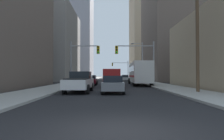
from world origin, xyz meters
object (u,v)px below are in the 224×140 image
Objects in this scene: sedan_maroon at (91,80)px; sedan_silver at (125,78)px; pickup_truck_white at (79,82)px; sedan_grey at (113,84)px; city_bus at (139,72)px; traffic_signal_far_right at (121,67)px; traffic_signal_near_right at (137,56)px; sedan_navy at (85,81)px; cargo_van_red at (112,77)px; traffic_signal_near_left at (83,56)px.

sedan_maroon is 20.49m from sedan_silver.
sedan_silver is at bearing 78.48° from pickup_truck_white.
city_bus is at bearing 72.68° from sedan_grey.
traffic_signal_far_right reaches higher than sedan_silver.
city_bus is at bearing 77.43° from traffic_signal_near_right.
sedan_maroon is (-0.14, 12.22, -0.16)m from pickup_truck_white.
city_bus is 14.58m from pickup_truck_white.
sedan_navy is 1.01× the size of sedan_maroon.
sedan_grey is 48.39m from traffic_signal_far_right.
pickup_truck_white is at bearing -114.31° from cargo_van_red.
traffic_signal_near_left is 1.00× the size of traffic_signal_far_right.
sedan_silver is at bearing 71.26° from sedan_maroon.
traffic_signal_far_right reaches higher than sedan_navy.
traffic_signal_near_left is 39.57m from traffic_signal_far_right.
traffic_signal_near_right is (3.27, 9.22, 3.34)m from sedan_grey.
city_bus is 2.19× the size of cargo_van_red.
sedan_maroon is at bearing 90.65° from pickup_truck_white.
traffic_signal_near_right and traffic_signal_far_right have the same top height.
sedan_maroon is (0.08, 6.04, 0.00)m from sedan_navy.
sedan_silver is at bearing 92.53° from city_bus.
sedan_navy is (-7.51, -6.41, -1.16)m from city_bus.
traffic_signal_near_left reaches higher than sedan_grey.
sedan_navy is at bearing -104.69° from sedan_silver.
sedan_silver is (-0.84, 19.03, -1.16)m from city_bus.
pickup_truck_white is at bearing -97.53° from traffic_signal_far_right.
traffic_signal_near_right reaches higher than pickup_truck_white.
sedan_maroon is at bearing -100.34° from traffic_signal_far_right.
city_bus is 9.94m from sedan_navy.
sedan_navy is at bearing -90.80° from sedan_maroon.
traffic_signal_near_left and traffic_signal_near_right have the same top height.
sedan_silver is at bearing 89.65° from traffic_signal_near_right.
traffic_signal_far_right reaches higher than pickup_truck_white.
sedan_navy is 41.58m from traffic_signal_far_right.
traffic_signal_near_left is 1.00× the size of traffic_signal_near_right.
sedan_maroon is at bearing 89.20° from sedan_navy.
traffic_signal_near_right is 1.00× the size of traffic_signal_far_right.
sedan_maroon is 0.70× the size of traffic_signal_far_right.
sedan_navy is 7.59m from traffic_signal_near_right.
city_bus is at bearing 53.98° from cargo_van_red.
pickup_truck_white is 3.21m from sedan_grey.
cargo_van_red is (3.07, 6.80, 0.35)m from pickup_truck_white.
cargo_van_red is 0.88× the size of traffic_signal_far_right.
city_bus reaches higher than pickup_truck_white.
sedan_maroon is at bearing 81.82° from traffic_signal_near_left.
cargo_van_red reaches higher than sedan_maroon.
pickup_truck_white reaches higher than sedan_navy.
traffic_signal_near_right reaches higher than sedan_maroon.
city_bus reaches higher than sedan_navy.
city_bus is 1.93× the size of traffic_signal_near_right.
sedan_navy is at bearing 92.07° from pickup_truck_white.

